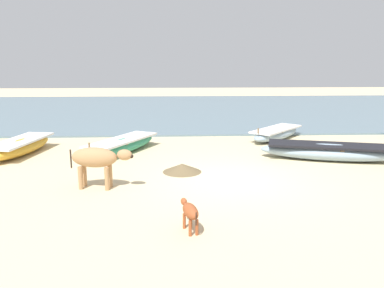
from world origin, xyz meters
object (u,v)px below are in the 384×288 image
fishing_boat_4 (329,151)px  calf_near_rust (190,212)px  fishing_boat_1 (122,145)px  cow_adult_tan (97,159)px  fishing_boat_6 (276,133)px  fishing_boat_2 (21,146)px

fishing_boat_4 → calf_near_rust: size_ratio=5.52×
fishing_boat_1 → cow_adult_tan: cow_adult_tan is taller
fishing_boat_4 → cow_adult_tan: size_ratio=2.80×
calf_near_rust → fishing_boat_1: bearing=1.9°
calf_near_rust → cow_adult_tan: bearing=24.1°
fishing_boat_6 → cow_adult_tan: size_ratio=1.89×
fishing_boat_1 → fishing_boat_2: fishing_boat_2 is taller
fishing_boat_1 → fishing_boat_4: size_ratio=0.82×
fishing_boat_4 → fishing_boat_1: bearing=-175.7°
cow_adult_tan → calf_near_rust: cow_adult_tan is taller
fishing_boat_2 → cow_adult_tan: bearing=50.8°
fishing_boat_1 → calf_near_rust: 7.03m
fishing_boat_4 → calf_near_rust: fishing_boat_4 is taller
fishing_boat_2 → cow_adult_tan: cow_adult_tan is taller
fishing_boat_6 → cow_adult_tan: 8.83m
fishing_boat_4 → cow_adult_tan: cow_adult_tan is taller
fishing_boat_2 → calf_near_rust: bearing=50.3°
fishing_boat_2 → fishing_boat_6: (9.84, 2.19, -0.02)m
fishing_boat_2 → fishing_boat_4: 10.76m
fishing_boat_1 → fishing_boat_2: size_ratio=1.07×
cow_adult_tan → fishing_boat_6: bearing=52.6°
calf_near_rust → fishing_boat_6: bearing=-41.1°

